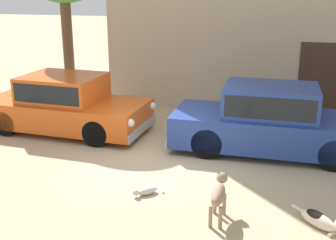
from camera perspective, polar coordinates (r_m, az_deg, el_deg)
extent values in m
plane|color=tan|center=(9.18, -2.23, -5.58)|extent=(80.00, 80.00, 0.00)
cube|color=#D15619|center=(11.29, -13.28, 0.98)|extent=(4.22, 2.08, 0.65)
cube|color=#D15619|center=(11.15, -13.70, 4.16)|extent=(1.99, 1.69, 0.64)
cube|color=black|center=(11.15, -13.70, 4.21)|extent=(1.84, 1.70, 0.45)
cube|color=#999BA0|center=(10.48, -3.57, -1.09)|extent=(0.23, 1.79, 0.20)
cube|color=#999BA0|center=(12.50, -21.28, 0.81)|extent=(0.23, 1.79, 0.20)
sphere|color=silver|center=(11.02, -2.09, 1.83)|extent=(0.20, 0.20, 0.20)
sphere|color=silver|center=(9.72, -5.00, -0.41)|extent=(0.20, 0.20, 0.20)
cube|color=red|center=(13.00, -19.32, 3.37)|extent=(0.05, 0.18, 0.18)
cylinder|color=black|center=(11.48, -5.85, 0.80)|extent=(0.64, 0.24, 0.63)
cylinder|color=black|center=(10.08, -9.51, -1.74)|extent=(0.64, 0.24, 0.63)
cylinder|color=black|center=(12.64, -16.19, 1.76)|extent=(0.64, 0.24, 0.63)
cylinder|color=black|center=(11.39, -20.66, -0.40)|extent=(0.64, 0.24, 0.63)
cube|color=navy|center=(9.84, 13.39, -1.31)|extent=(4.34, 1.72, 0.71)
cube|color=navy|center=(9.65, 13.42, 2.54)|extent=(2.00, 1.47, 0.66)
cube|color=black|center=(9.65, 13.42, 2.60)|extent=(1.84, 1.49, 0.46)
cube|color=#999BA0|center=(10.17, 1.17, -1.65)|extent=(0.14, 1.65, 0.20)
cube|color=red|center=(10.71, 2.09, 1.71)|extent=(0.04, 0.18, 0.18)
cube|color=red|center=(9.37, 0.15, -0.62)|extent=(0.04, 0.18, 0.18)
cylinder|color=black|center=(10.66, 20.43, -1.43)|extent=(0.68, 0.21, 0.68)
cylinder|color=black|center=(9.28, 21.20, -4.32)|extent=(0.68, 0.21, 0.68)
cylinder|color=black|center=(10.69, 6.51, -0.36)|extent=(0.68, 0.21, 0.68)
cylinder|color=black|center=(9.30, 5.16, -3.08)|extent=(0.68, 0.21, 0.68)
cube|color=#38281E|center=(12.65, 19.28, 4.92)|extent=(1.10, 0.02, 2.10)
cylinder|color=#997F60|center=(7.22, 6.22, -10.87)|extent=(0.06, 0.06, 0.37)
cylinder|color=#997F60|center=(7.20, 7.45, -11.00)|extent=(0.06, 0.06, 0.37)
cylinder|color=#997F60|center=(6.84, 5.63, -12.59)|extent=(0.06, 0.06, 0.37)
cylinder|color=#997F60|center=(6.82, 6.93, -12.73)|extent=(0.06, 0.06, 0.37)
ellipsoid|color=#997F60|center=(6.89, 6.64, -9.78)|extent=(0.21, 0.68, 0.26)
sphere|color=#997F60|center=(7.20, 7.16, -7.58)|extent=(0.19, 0.19, 0.19)
cone|color=#997F60|center=(7.29, 7.26, -7.37)|extent=(0.10, 0.10, 0.10)
cone|color=#997F60|center=(7.17, 6.74, -6.93)|extent=(0.07, 0.07, 0.08)
cone|color=#997F60|center=(7.16, 7.63, -7.01)|extent=(0.07, 0.07, 0.08)
cylinder|color=#997F60|center=(6.48, 6.10, -10.89)|extent=(0.05, 0.21, 0.19)
cylinder|color=beige|center=(7.17, 21.28, -13.69)|extent=(0.11, 0.11, 0.06)
cylinder|color=beige|center=(7.09, 20.74, -14.01)|extent=(0.11, 0.11, 0.06)
ellipsoid|color=beige|center=(7.23, 19.23, -12.38)|extent=(0.60, 0.56, 0.24)
ellipsoid|color=black|center=(7.22, 18.98, -11.79)|extent=(0.38, 0.36, 0.13)
cylinder|color=beige|center=(7.42, 16.80, -11.08)|extent=(0.20, 0.19, 0.05)
ellipsoid|color=beige|center=(7.83, -2.75, -9.33)|extent=(0.39, 0.38, 0.13)
sphere|color=beige|center=(7.73, -4.29, -9.55)|extent=(0.12, 0.12, 0.12)
cone|color=beige|center=(7.69, -4.20, -9.32)|extent=(0.06, 0.06, 0.05)
cone|color=beige|center=(7.73, -4.40, -9.15)|extent=(0.06, 0.06, 0.05)
cylinder|color=beige|center=(7.96, -0.76, -9.20)|extent=(0.13, 0.21, 0.04)
cylinder|color=brown|center=(14.03, -13.04, 9.16)|extent=(0.33, 0.33, 3.32)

